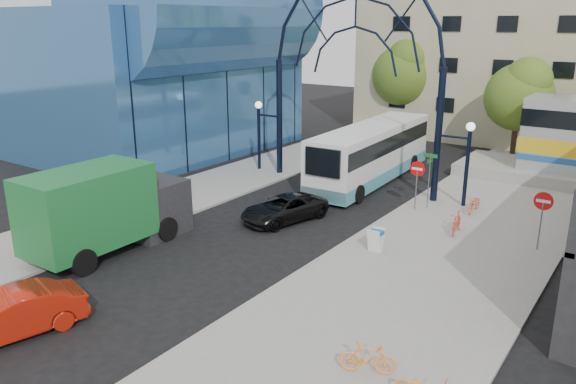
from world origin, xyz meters
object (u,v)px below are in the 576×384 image
Objects in this scene: green_truck at (108,208)px; black_suv at (284,209)px; stop_sign at (417,173)px; sandwich_board at (376,237)px; red_sedan at (11,315)px; bike_near_b at (457,223)px; bike_near_a at (474,203)px; tree_north_a at (521,93)px; gateway_arch at (355,33)px; bike_far_b at (368,358)px; city_bus at (371,152)px; street_name_sign at (430,169)px; tree_north_b at (405,72)px; do_not_enter_sign at (543,207)px.

black_suv is (3.95, 6.99, -1.18)m from green_truck.
stop_sign is 6.84m from black_suv.
red_sedan is (-6.18, -11.96, -0.03)m from sandwich_board.
bike_near_a is at bearing 87.31° from bike_near_b.
stop_sign is 14.23m from tree_north_a.
gateway_arch is 1.90× the size of green_truck.
bike_near_b is 11.70m from bike_far_b.
city_bus is 7.32× the size of bike_near_a.
stop_sign reaches higher than red_sedan.
sandwich_board is 11.07m from green_truck.
stop_sign is at bearing -153.54° from bike_near_a.
tree_north_a reaches higher than black_suv.
bike_near_b is at bearing -36.45° from stop_sign.
city_bus is 19.73m from bike_far_b.
bike_near_a is (7.35, -0.70, -8.00)m from gateway_arch.
red_sedan is at bearing -63.28° from green_truck.
street_name_sign is 13.59m from tree_north_a.
tree_north_a is (1.32, 13.93, 2.61)m from stop_sign.
city_bus is 16.31m from green_truck.
green_truck is at bearing -89.76° from tree_north_b.
black_suv is at bearing -133.44° from stop_sign.
city_bus reaches higher than do_not_enter_sign.
bike_far_b is at bearing 39.16° from red_sedan.
bike_far_b is (3.04, -27.60, -4.03)m from tree_north_a.
sandwich_board is 13.47m from red_sedan.
tree_north_a is 11.91m from city_bus.
bike_far_b is at bearing -74.50° from street_name_sign.
gateway_arch is 13.98m from tree_north_a.
bike_near_b reaches higher than bike_far_b.
tree_north_a is at bearing 84.58° from stop_sign.
bike_far_b is (9.74, 4.32, -0.13)m from red_sedan.
bike_near_b is at bearing 78.04° from red_sedan.
gateway_arch reaches higher than bike_near_b.
stop_sign is 20.18m from tree_north_b.
city_bus is (-4.87, 3.33, -0.40)m from street_name_sign.
tree_north_a is at bearing 57.21° from city_bus.
street_name_sign is 0.40× the size of tree_north_a.
tree_north_b is 15.04m from city_bus.
tree_north_b reaches higher than city_bus.
do_not_enter_sign is at bearing 36.68° from sandwich_board.
city_bus reaches higher than red_sedan.
tree_north_b is at bearing 89.62° from green_truck.
black_suv is (-5.00, -5.46, -1.52)m from street_name_sign.
bike_far_b is at bearing -98.97° from do_not_enter_sign.
stop_sign is 0.35× the size of green_truck.
tree_north_a reaches higher than red_sedan.
street_name_sign is at bearing 155.84° from do_not_enter_sign.
tree_north_b is at bearing 103.68° from gateway_arch.
green_truck reaches higher than black_suv.
bike_near_a is at bearing -5.44° from gateway_arch.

